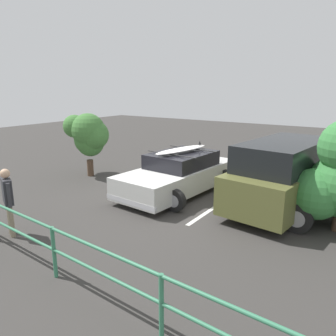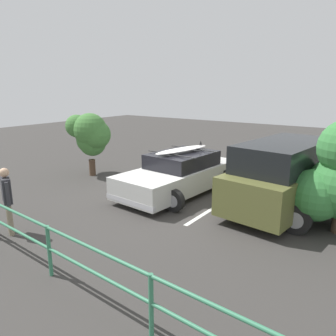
{
  "view_description": "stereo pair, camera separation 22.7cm",
  "coord_description": "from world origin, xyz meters",
  "px_view_note": "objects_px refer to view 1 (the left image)",
  "views": [
    {
      "loc": [
        -5.23,
        8.02,
        3.37
      ],
      "look_at": [
        0.21,
        -0.0,
        0.95
      ],
      "focal_mm": 35.0,
      "sensor_mm": 36.0,
      "label": 1
    },
    {
      "loc": [
        -5.41,
        7.89,
        3.37
      ],
      "look_at": [
        0.21,
        -0.0,
        0.95
      ],
      "focal_mm": 35.0,
      "sensor_mm": 36.0,
      "label": 2
    }
  ],
  "objects_px": {
    "sedan_car": "(179,174)",
    "suv_car": "(283,175)",
    "person_bystander": "(8,196)",
    "bush_near_left": "(88,134)"
  },
  "relations": [
    {
      "from": "sedan_car",
      "to": "bush_near_left",
      "type": "distance_m",
      "value": 4.08
    },
    {
      "from": "sedan_car",
      "to": "person_bystander",
      "type": "distance_m",
      "value": 5.12
    },
    {
      "from": "sedan_car",
      "to": "bush_near_left",
      "type": "relative_size",
      "value": 1.91
    },
    {
      "from": "sedan_car",
      "to": "suv_car",
      "type": "relative_size",
      "value": 1.01
    },
    {
      "from": "sedan_car",
      "to": "person_bystander",
      "type": "height_order",
      "value": "person_bystander"
    },
    {
      "from": "sedan_car",
      "to": "suv_car",
      "type": "bearing_deg",
      "value": -172.92
    },
    {
      "from": "suv_car",
      "to": "person_bystander",
      "type": "distance_m",
      "value": 7.06
    },
    {
      "from": "person_bystander",
      "to": "sedan_car",
      "type": "bearing_deg",
      "value": -107.19
    },
    {
      "from": "suv_car",
      "to": "bush_near_left",
      "type": "relative_size",
      "value": 1.89
    },
    {
      "from": "suv_car",
      "to": "sedan_car",
      "type": "bearing_deg",
      "value": 7.08
    }
  ]
}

